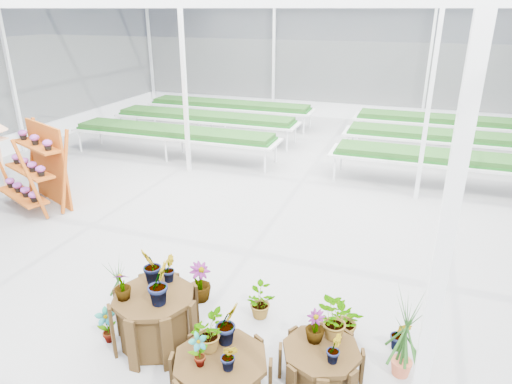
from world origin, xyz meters
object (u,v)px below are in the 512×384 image
(plinth_mid, at_px, (221,379))
(plinth_low, at_px, (321,363))
(bird_table, at_px, (0,155))
(shelf_rack, at_px, (31,168))
(plinth_tall, at_px, (156,319))

(plinth_mid, xyz_separation_m, plinth_low, (1.00, 0.70, -0.07))
(plinth_low, xyz_separation_m, bird_table, (-8.65, 3.56, 0.67))
(plinth_low, height_order, bird_table, bird_table)
(plinth_low, height_order, shelf_rack, shelf_rack)
(plinth_mid, xyz_separation_m, bird_table, (-7.65, 4.26, 0.60))
(plinth_tall, height_order, plinth_low, plinth_tall)
(shelf_rack, relative_size, bird_table, 1.04)
(plinth_mid, bearing_deg, bird_table, 150.90)
(plinth_mid, bearing_deg, plinth_tall, 153.43)
(shelf_rack, bearing_deg, bird_table, -177.38)
(plinth_tall, distance_m, shelf_rack, 5.86)
(plinth_tall, bearing_deg, shelf_rack, 147.93)
(shelf_rack, bearing_deg, plinth_tall, -9.08)
(plinth_tall, bearing_deg, plinth_low, 2.60)
(plinth_mid, relative_size, shelf_rack, 0.60)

